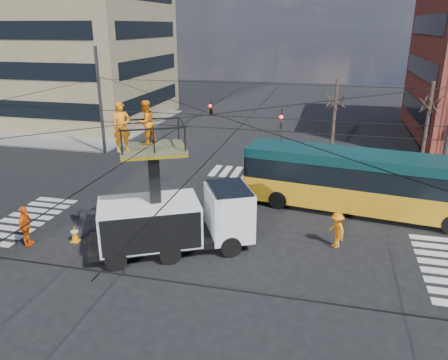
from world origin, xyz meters
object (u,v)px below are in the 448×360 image
city_bus (370,182)px  traffic_cone (75,234)px  utility_truck (174,205)px  flagger (337,230)px  worker_ground (25,226)px

city_bus → traffic_cone: size_ratio=17.24×
utility_truck → traffic_cone: bearing=157.9°
traffic_cone → flagger: flagger is taller
utility_truck → flagger: size_ratio=4.42×
traffic_cone → flagger: (11.62, 2.35, 0.44)m
utility_truck → city_bus: utility_truck is taller
utility_truck → traffic_cone: 5.07m
city_bus → traffic_cone: 14.86m
utility_truck → traffic_cone: size_ratio=9.41×
city_bus → traffic_cone: bearing=-145.4°
traffic_cone → worker_ground: (-1.88, -0.83, 0.56)m
flagger → traffic_cone: bearing=-109.5°
utility_truck → flagger: 7.26m
city_bus → worker_ground: (-15.11, -7.47, -0.78)m
flagger → city_bus: bearing=128.5°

